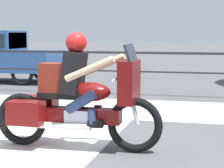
# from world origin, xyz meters

# --- Properties ---
(ground_plane) EXTENTS (120.00, 120.00, 0.00)m
(ground_plane) POSITION_xyz_m (0.00, 0.00, 0.00)
(ground_plane) COLOR #4C4C4F
(sidewalk_band) EXTENTS (44.00, 2.40, 0.01)m
(sidewalk_band) POSITION_xyz_m (0.00, 3.40, 0.01)
(sidewalk_band) COLOR #B7B2A8
(sidewalk_band) RESTS_ON ground
(fence_railing) EXTENTS (36.00, 0.05, 1.12)m
(fence_railing) POSITION_xyz_m (0.00, 5.31, 0.88)
(fence_railing) COLOR #232326
(fence_railing) RESTS_ON ground
(motorcycle) EXTENTS (2.39, 0.76, 1.62)m
(motorcycle) POSITION_xyz_m (0.22, 0.11, 0.71)
(motorcycle) COLOR black
(motorcycle) RESTS_ON ground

